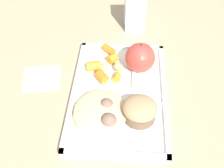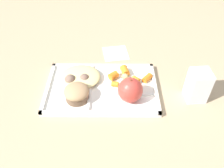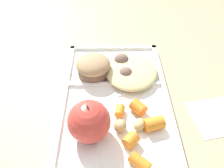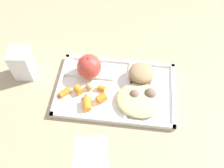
# 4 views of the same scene
# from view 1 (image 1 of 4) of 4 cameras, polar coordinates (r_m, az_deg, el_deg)

# --- Properties ---
(ground) EXTENTS (6.00, 6.00, 0.00)m
(ground) POSITION_cam_1_polar(r_m,az_deg,el_deg) (0.78, 1.32, -2.17)
(ground) COLOR tan
(lunch_tray) EXTENTS (0.37, 0.23, 0.02)m
(lunch_tray) POSITION_cam_1_polar(r_m,az_deg,el_deg) (0.77, 1.36, -1.80)
(lunch_tray) COLOR white
(lunch_tray) RESTS_ON ground
(green_apple) EXTENTS (0.08, 0.08, 0.08)m
(green_apple) POSITION_cam_1_polar(r_m,az_deg,el_deg) (0.81, 5.24, 4.90)
(green_apple) COLOR #C63D33
(green_apple) RESTS_ON lunch_tray
(bran_muffin) EXTENTS (0.08, 0.08, 0.05)m
(bran_muffin) POSITION_cam_1_polar(r_m,az_deg,el_deg) (0.70, 5.14, -4.84)
(bran_muffin) COLOR brown
(bran_muffin) RESTS_ON lunch_tray
(carrot_slice_tilted) EXTENTS (0.04, 0.04, 0.03)m
(carrot_slice_tilted) POSITION_cam_1_polar(r_m,az_deg,el_deg) (0.79, -1.88, 1.30)
(carrot_slice_tilted) COLOR orange
(carrot_slice_tilted) RESTS_ON lunch_tray
(carrot_slice_edge) EXTENTS (0.03, 0.03, 0.02)m
(carrot_slice_edge) POSITION_cam_1_polar(r_m,az_deg,el_deg) (0.84, 0.03, 4.72)
(carrot_slice_edge) COLOR orange
(carrot_slice_edge) RESTS_ON lunch_tray
(carrot_slice_diagonal) EXTENTS (0.03, 0.02, 0.02)m
(carrot_slice_diagonal) POSITION_cam_1_polar(r_m,az_deg,el_deg) (0.79, 0.92, 1.26)
(carrot_slice_diagonal) COLOR orange
(carrot_slice_diagonal) RESTS_ON lunch_tray
(carrot_slice_near_corner) EXTENTS (0.04, 0.04, 0.02)m
(carrot_slice_near_corner) POSITION_cam_1_polar(r_m,az_deg,el_deg) (0.88, -0.60, 6.41)
(carrot_slice_near_corner) COLOR orange
(carrot_slice_near_corner) RESTS_ON lunch_tray
(carrot_slice_back) EXTENTS (0.04, 0.04, 0.03)m
(carrot_slice_back) POSITION_cam_1_polar(r_m,az_deg,el_deg) (0.82, -3.44, 3.35)
(carrot_slice_back) COLOR orange
(carrot_slice_back) RESTS_ON lunch_tray
(potato_chunk_small) EXTENTS (0.03, 0.03, 0.02)m
(potato_chunk_small) POSITION_cam_1_polar(r_m,az_deg,el_deg) (0.82, -1.49, 3.14)
(potato_chunk_small) COLOR tan
(potato_chunk_small) RESTS_ON lunch_tray
(potato_chunk_large) EXTENTS (0.03, 0.03, 0.02)m
(potato_chunk_large) POSITION_cam_1_polar(r_m,az_deg,el_deg) (0.82, 1.12, 3.23)
(potato_chunk_large) COLOR tan
(potato_chunk_large) RESTS_ON lunch_tray
(egg_noodle_pile) EXTENTS (0.14, 0.12, 0.03)m
(egg_noodle_pile) POSITION_cam_1_polar(r_m,az_deg,el_deg) (0.71, -2.17, -5.13)
(egg_noodle_pile) COLOR #D6C684
(egg_noodle_pile) RESTS_ON lunch_tray
(meatball_front) EXTENTS (0.04, 0.04, 0.04)m
(meatball_front) POSITION_cam_1_polar(r_m,az_deg,el_deg) (0.69, -0.64, -6.87)
(meatball_front) COLOR #755B4C
(meatball_front) RESTS_ON lunch_tray
(meatball_center) EXTENTS (0.03, 0.03, 0.03)m
(meatball_center) POSITION_cam_1_polar(r_m,az_deg,el_deg) (0.72, -1.00, -3.96)
(meatball_center) COLOR #755B4C
(meatball_center) RESTS_ON lunch_tray
(plastic_fork) EXTENTS (0.15, 0.08, 0.00)m
(plastic_fork) POSITION_cam_1_polar(r_m,az_deg,el_deg) (0.71, -2.91, -6.19)
(plastic_fork) COLOR white
(plastic_fork) RESTS_ON lunch_tray
(milk_carton) EXTENTS (0.07, 0.07, 0.11)m
(milk_carton) POSITION_cam_1_polar(r_m,az_deg,el_deg) (0.98, 4.26, 13.13)
(milk_carton) COLOR white
(milk_carton) RESTS_ON ground
(paper_napkin) EXTENTS (0.11, 0.11, 0.00)m
(paper_napkin) POSITION_cam_1_polar(r_m,az_deg,el_deg) (0.84, -12.88, 1.05)
(paper_napkin) COLOR white
(paper_napkin) RESTS_ON ground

